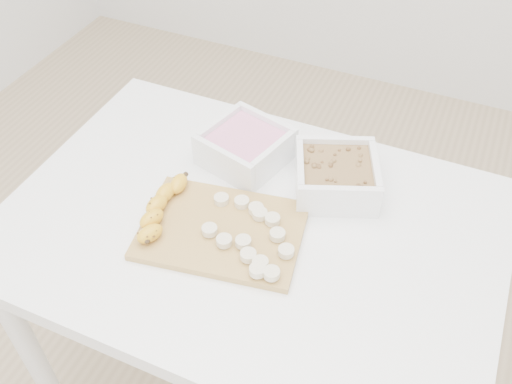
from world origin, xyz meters
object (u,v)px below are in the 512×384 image
at_px(table, 250,253).
at_px(banana, 161,208).
at_px(cutting_board, 222,230).
at_px(bowl_granola, 336,175).
at_px(bowl_yogurt, 245,146).

distance_m(table, banana, 0.22).
bearing_deg(cutting_board, table, 50.13).
height_order(bowl_granola, banana, bowl_granola).
xyz_separation_m(table, bowl_yogurt, (-0.09, 0.17, 0.14)).
distance_m(bowl_yogurt, bowl_granola, 0.21).
bearing_deg(bowl_granola, table, -127.96).
relative_size(bowl_yogurt, banana, 1.08).
height_order(table, bowl_granola, bowl_granola).
bearing_deg(banana, table, 25.22).
relative_size(bowl_yogurt, bowl_granola, 0.93).
bearing_deg(bowl_yogurt, cutting_board, -77.62).
xyz_separation_m(bowl_yogurt, cutting_board, (0.05, -0.22, -0.03)).
xyz_separation_m(table, cutting_board, (-0.04, -0.05, 0.10)).
height_order(bowl_yogurt, bowl_granola, same).
height_order(bowl_yogurt, cutting_board, bowl_yogurt).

